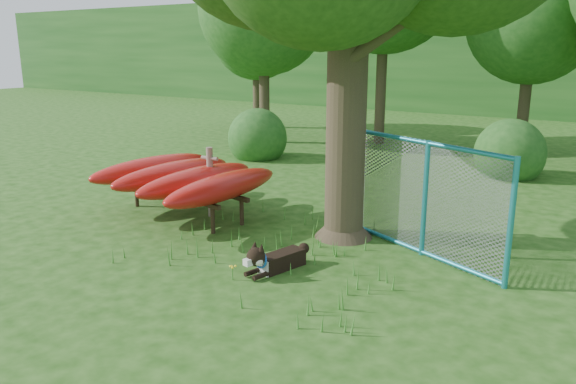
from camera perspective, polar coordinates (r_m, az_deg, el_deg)
The scene contains 12 objects.
ground at distance 8.56m, azimuth -5.56°, elevation -8.00°, with size 80.00×80.00×0.00m, color #19440D.
wooden_post at distance 11.13m, azimuth -7.89°, elevation 1.19°, with size 0.38×0.14×1.39m.
kayak_rack at distance 11.26m, azimuth -10.42°, elevation 1.52°, with size 3.23×3.46×1.03m.
husky_dog at distance 8.44m, azimuth -1.51°, elevation -6.89°, with size 0.52×1.18×0.54m.
fence_section at distance 9.14m, azimuth 13.74°, elevation -0.69°, with size 2.97×1.36×3.12m.
wildflower_clump at distance 8.19m, azimuth -5.66°, elevation -7.68°, with size 0.11×0.09×0.23m.
bg_tree_a at distance 19.86m, azimuth -2.51°, elevation 17.98°, with size 4.40×4.40×6.70m.
bg_tree_c at distance 19.49m, azimuth 23.63°, elevation 15.79°, with size 4.00×4.00×6.12m.
bg_tree_f at distance 23.72m, azimuth -3.23°, elevation 15.57°, with size 3.60×3.60×5.55m.
shrub_left at distance 17.23m, azimuth -3.10°, elevation 3.52°, with size 1.80×1.80×1.80m, color #1D501A.
shrub_mid at distance 15.79m, azimuth 21.40°, elevation 1.53°, with size 1.80×1.80×1.80m, color #1D501A.
wooded_hillside at distance 34.52m, azimuth 25.37°, elevation 12.68°, with size 80.00×12.00×6.00m, color #1D501A.
Camera 1 is at (4.98, -6.16, 3.26)m, focal length 35.00 mm.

